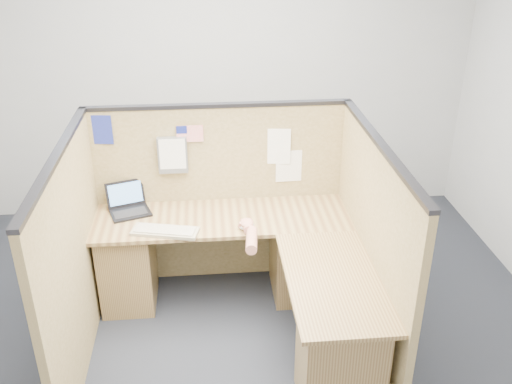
{
  "coord_description": "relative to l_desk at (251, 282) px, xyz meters",
  "views": [
    {
      "loc": [
        -0.1,
        -3.15,
        2.85
      ],
      "look_at": [
        0.24,
        0.5,
        1.02
      ],
      "focal_mm": 40.0,
      "sensor_mm": 36.0,
      "label": 1
    }
  ],
  "objects": [
    {
      "name": "paper_left",
      "position": [
        0.26,
        0.68,
        0.78
      ],
      "size": [
        0.23,
        0.03,
        0.29
      ],
      "primitive_type": "cube",
      "rotation": [
        0.0,
        0.0,
        -0.12
      ],
      "color": "white",
      "rests_on": "cubicle_partitions"
    },
    {
      "name": "file_holder",
      "position": [
        -0.54,
        0.66,
        0.75
      ],
      "size": [
        0.23,
        0.05,
        0.29
      ],
      "color": "slate",
      "rests_on": "cubicle_partitions"
    },
    {
      "name": "mouse",
      "position": [
        -0.01,
        0.19,
        0.36
      ],
      "size": [
        0.13,
        0.1,
        0.05
      ],
      "primitive_type": "ellipsoid",
      "rotation": [
        0.0,
        0.0,
        0.28
      ],
      "color": "#B6B6BA",
      "rests_on": "l_desk"
    },
    {
      "name": "keyboard",
      "position": [
        -0.61,
        0.19,
        0.35
      ],
      "size": [
        0.51,
        0.27,
        0.03
      ],
      "rotation": [
        0.0,
        0.0,
        -0.23
      ],
      "color": "gray",
      "rests_on": "l_desk"
    },
    {
      "name": "wall_back",
      "position": [
        -0.18,
        1.96,
        1.01
      ],
      "size": [
        5.0,
        0.0,
        5.0
      ],
      "primitive_type": "plane",
      "rotation": [
        1.57,
        0.0,
        0.0
      ],
      "color": "#ADAFB2",
      "rests_on": "floor"
    },
    {
      "name": "hand_forearm",
      "position": [
        0.0,
        0.04,
        0.38
      ],
      "size": [
        0.12,
        0.42,
        0.09
      ],
      "color": "tan",
      "rests_on": "l_desk"
    },
    {
      "name": "l_desk",
      "position": [
        0.0,
        0.0,
        0.0
      ],
      "size": [
        1.95,
        1.75,
        0.73
      ],
      "color": "brown",
      "rests_on": "floor"
    },
    {
      "name": "paper_right",
      "position": [
        0.37,
        0.68,
        0.61
      ],
      "size": [
        0.21,
        0.01,
        0.27
      ],
      "primitive_type": "cube",
      "rotation": [
        0.0,
        0.0,
        0.04
      ],
      "color": "white",
      "rests_on": "cubicle_partitions"
    },
    {
      "name": "american_flag",
      "position": [
        -0.43,
        0.67,
        0.9
      ],
      "size": [
        0.21,
        0.01,
        0.35
      ],
      "color": "olive",
      "rests_on": "cubicle_partitions"
    },
    {
      "name": "laptop",
      "position": [
        -0.89,
        0.56,
        0.39
      ],
      "size": [
        0.35,
        0.37,
        0.21
      ],
      "rotation": [
        0.0,
        0.0,
        0.33
      ],
      "color": "black",
      "rests_on": "l_desk"
    },
    {
      "name": "cubicle_partitions",
      "position": [
        -0.18,
        0.14,
        0.38
      ],
      "size": [
        2.06,
        1.83,
        1.53
      ],
      "color": "olive",
      "rests_on": "floor"
    },
    {
      "name": "blue_poster",
      "position": [
        -1.06,
        0.68,
        0.97
      ],
      "size": [
        0.17,
        0.03,
        0.23
      ],
      "primitive_type": "cube",
      "rotation": [
        0.0,
        0.0,
        -0.13
      ],
      "color": "navy",
      "rests_on": "cubicle_partitions"
    },
    {
      "name": "floor",
      "position": [
        -0.18,
        -0.29,
        -0.39
      ],
      "size": [
        5.0,
        5.0,
        0.0
      ],
      "primitive_type": "plane",
      "color": "black",
      "rests_on": "ground"
    }
  ]
}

